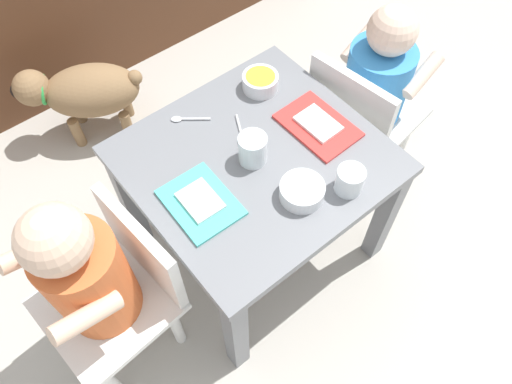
% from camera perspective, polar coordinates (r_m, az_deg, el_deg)
% --- Properties ---
extents(ground_plane, '(7.00, 7.00, 0.00)m').
position_cam_1_polar(ground_plane, '(1.54, 0.00, -5.78)').
color(ground_plane, '#B2ADA3').
extents(dining_table, '(0.57, 0.54, 0.43)m').
position_cam_1_polar(dining_table, '(1.23, 0.00, 1.96)').
color(dining_table, slate).
rests_on(dining_table, ground).
extents(seated_child_left, '(0.30, 0.30, 0.66)m').
position_cam_1_polar(seated_child_left, '(1.10, -18.28, -9.21)').
color(seated_child_left, white).
rests_on(seated_child_left, ground).
extents(seated_child_right, '(0.31, 0.31, 0.61)m').
position_cam_1_polar(seated_child_right, '(1.45, 13.49, 12.09)').
color(seated_child_right, white).
rests_on(seated_child_right, ground).
extents(dog, '(0.40, 0.31, 0.29)m').
position_cam_1_polar(dog, '(1.75, -19.21, 10.89)').
color(dog, olive).
rests_on(dog, ground).
extents(food_tray_left, '(0.14, 0.18, 0.02)m').
position_cam_1_polar(food_tray_left, '(1.10, -6.41, -1.15)').
color(food_tray_left, '#4CC6BC').
rests_on(food_tray_left, dining_table).
extents(food_tray_right, '(0.14, 0.20, 0.02)m').
position_cam_1_polar(food_tray_right, '(1.23, 7.15, 7.67)').
color(food_tray_right, red).
rests_on(food_tray_right, dining_table).
extents(water_cup_left, '(0.06, 0.06, 0.06)m').
position_cam_1_polar(water_cup_left, '(1.11, 10.73, 1.25)').
color(water_cup_left, white).
rests_on(water_cup_left, dining_table).
extents(water_cup_right, '(0.07, 0.07, 0.07)m').
position_cam_1_polar(water_cup_right, '(1.14, -0.54, 4.97)').
color(water_cup_right, white).
rests_on(water_cup_right, dining_table).
extents(veggie_bowl_far, '(0.10, 0.10, 0.04)m').
position_cam_1_polar(veggie_bowl_far, '(1.09, 5.33, 0.13)').
color(veggie_bowl_far, white).
rests_on(veggie_bowl_far, dining_table).
extents(cereal_bowl_right_side, '(0.09, 0.09, 0.04)m').
position_cam_1_polar(cereal_bowl_right_side, '(1.30, 0.51, 12.61)').
color(cereal_bowl_right_side, white).
rests_on(cereal_bowl_right_side, dining_table).
extents(spoon_by_left_tray, '(0.06, 0.09, 0.01)m').
position_cam_1_polar(spoon_by_left_tray, '(1.21, -1.73, 6.78)').
color(spoon_by_left_tray, silver).
rests_on(spoon_by_left_tray, dining_table).
extents(spoon_by_right_tray, '(0.09, 0.07, 0.01)m').
position_cam_1_polar(spoon_by_right_tray, '(1.25, -8.02, 8.33)').
color(spoon_by_right_tray, silver).
rests_on(spoon_by_right_tray, dining_table).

